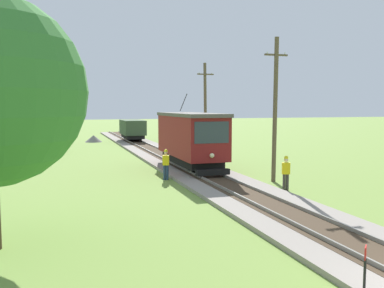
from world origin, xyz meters
TOP-DOWN VIEW (x-y plane):
  - red_tram at (0.00, 19.70)m, footprint 2.60×8.54m
  - freight_car at (0.00, 42.42)m, footprint 2.40×5.20m
  - utility_pole_near_tram at (3.19, 14.18)m, footprint 1.40×0.35m
  - utility_pole_mid at (3.19, 25.68)m, footprint 1.40×0.55m
  - trackside_signal_marker at (-1.93, 0.95)m, footprint 0.21×0.21m
  - gravel_pile at (-4.42, 44.06)m, footprint 2.06×2.06m
  - track_worker at (2.51, 11.77)m, footprint 0.44×0.35m
  - second_worker at (-2.46, 16.68)m, footprint 0.44×0.35m
  - tree_left_near at (-11.11, 34.93)m, footprint 4.79×4.79m

SIDE VIEW (x-z plane):
  - gravel_pile at x=-4.42m, z-range 0.00..0.82m
  - trackside_signal_marker at x=-1.93m, z-range 0.08..1.26m
  - track_worker at x=2.51m, z-range 0.09..1.88m
  - second_worker at x=-2.46m, z-range 0.09..1.88m
  - freight_car at x=0.00m, z-range 0.40..2.71m
  - red_tram at x=0.00m, z-range -0.20..4.59m
  - utility_pole_mid at x=3.19m, z-range 0.10..7.90m
  - utility_pole_near_tram at x=3.19m, z-range 0.10..8.14m
  - tree_left_near at x=-11.11m, z-range 1.46..9.19m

